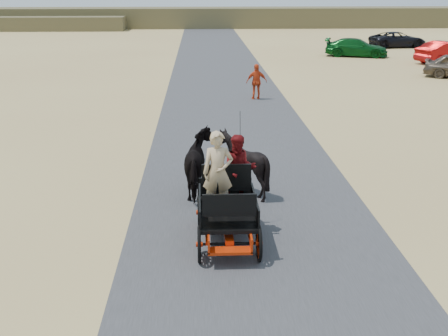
{
  "coord_description": "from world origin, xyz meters",
  "views": [
    {
      "loc": [
        -1.27,
        -11.09,
        5.52
      ],
      "look_at": [
        -0.7,
        1.86,
        1.2
      ],
      "focal_mm": 45.0,
      "sensor_mm": 36.0,
      "label": 1
    }
  ],
  "objects_px": {
    "carriage": "(227,227)",
    "car_c": "(356,48)",
    "horse_right": "(242,164)",
    "pedestrian": "(257,82)",
    "horse_left": "(201,164)",
    "car_b": "(447,52)",
    "car_d": "(398,40)"
  },
  "relations": [
    {
      "from": "car_c",
      "to": "carriage",
      "type": "bearing_deg",
      "value": 177.87
    },
    {
      "from": "horse_right",
      "to": "horse_left",
      "type": "bearing_deg",
      "value": 0.0
    },
    {
      "from": "pedestrian",
      "to": "horse_left",
      "type": "bearing_deg",
      "value": 75.0
    },
    {
      "from": "car_c",
      "to": "car_d",
      "type": "height_order",
      "value": "car_c"
    },
    {
      "from": "carriage",
      "to": "car_b",
      "type": "height_order",
      "value": "car_b"
    },
    {
      "from": "horse_right",
      "to": "car_b",
      "type": "bearing_deg",
      "value": -123.19
    },
    {
      "from": "car_d",
      "to": "car_b",
      "type": "bearing_deg",
      "value": 173.94
    },
    {
      "from": "car_b",
      "to": "car_c",
      "type": "bearing_deg",
      "value": 30.94
    },
    {
      "from": "carriage",
      "to": "car_b",
      "type": "distance_m",
      "value": 32.81
    },
    {
      "from": "horse_right",
      "to": "car_c",
      "type": "height_order",
      "value": "horse_right"
    },
    {
      "from": "car_c",
      "to": "car_d",
      "type": "xyz_separation_m",
      "value": [
        5.33,
        6.11,
        -0.01
      ]
    },
    {
      "from": "horse_left",
      "to": "horse_right",
      "type": "height_order",
      "value": "horse_right"
    },
    {
      "from": "car_c",
      "to": "horse_right",
      "type": "bearing_deg",
      "value": 176.95
    },
    {
      "from": "horse_left",
      "to": "car_c",
      "type": "xyz_separation_m",
      "value": [
        12.1,
        29.02,
        -0.16
      ]
    },
    {
      "from": "carriage",
      "to": "horse_left",
      "type": "xyz_separation_m",
      "value": [
        -0.55,
        3.0,
        0.49
      ]
    },
    {
      "from": "car_b",
      "to": "car_d",
      "type": "relative_size",
      "value": 0.97
    },
    {
      "from": "horse_right",
      "to": "car_c",
      "type": "relative_size",
      "value": 0.36
    },
    {
      "from": "car_d",
      "to": "car_c",
      "type": "bearing_deg",
      "value": 132.45
    },
    {
      "from": "carriage",
      "to": "car_c",
      "type": "bearing_deg",
      "value": 70.16
    },
    {
      "from": "carriage",
      "to": "car_c",
      "type": "xyz_separation_m",
      "value": [
        11.55,
        32.02,
        0.33
      ]
    },
    {
      "from": "horse_left",
      "to": "horse_right",
      "type": "relative_size",
      "value": 1.18
    },
    {
      "from": "car_c",
      "to": "car_b",
      "type": "bearing_deg",
      "value": -108.38
    },
    {
      "from": "pedestrian",
      "to": "car_b",
      "type": "xyz_separation_m",
      "value": [
        14.72,
        12.22,
        -0.09
      ]
    },
    {
      "from": "carriage",
      "to": "car_d",
      "type": "xyz_separation_m",
      "value": [
        16.88,
        38.13,
        0.31
      ]
    },
    {
      "from": "horse_left",
      "to": "car_d",
      "type": "xyz_separation_m",
      "value": [
        17.43,
        35.13,
        -0.18
      ]
    },
    {
      "from": "carriage",
      "to": "car_b",
      "type": "xyz_separation_m",
      "value": [
        16.95,
        28.08,
        0.41
      ]
    },
    {
      "from": "car_b",
      "to": "horse_left",
      "type": "bearing_deg",
      "value": 122.13
    },
    {
      "from": "horse_left",
      "to": "car_c",
      "type": "height_order",
      "value": "horse_left"
    },
    {
      "from": "horse_left",
      "to": "car_d",
      "type": "height_order",
      "value": "horse_left"
    },
    {
      "from": "horse_right",
      "to": "car_d",
      "type": "relative_size",
      "value": 0.35
    },
    {
      "from": "pedestrian",
      "to": "car_d",
      "type": "distance_m",
      "value": 26.66
    },
    {
      "from": "horse_left",
      "to": "car_b",
      "type": "height_order",
      "value": "horse_left"
    }
  ]
}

